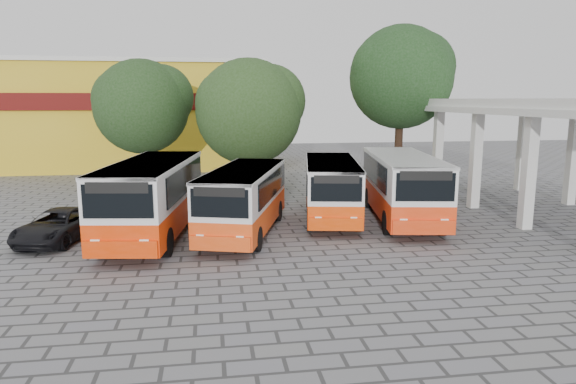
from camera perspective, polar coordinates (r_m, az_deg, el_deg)
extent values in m
plane|color=slate|center=(18.96, 7.56, -6.27)|extent=(90.00, 90.00, 0.00)
cube|color=silver|center=(30.95, 16.31, 4.54)|extent=(0.45, 0.45, 5.00)
cube|color=silver|center=(33.52, 24.58, 4.44)|extent=(0.45, 0.45, 5.00)
cube|color=silver|center=(26.55, 27.85, 8.74)|extent=(6.60, 15.60, 0.40)
cube|color=silver|center=(26.55, 27.79, 7.98)|extent=(6.80, 15.80, 0.30)
cube|color=gold|center=(43.85, -16.46, 8.07)|extent=(20.00, 10.00, 8.00)
cube|color=#590C0A|center=(38.78, -17.56, 9.55)|extent=(20.00, 0.20, 1.20)
cube|color=silver|center=(43.92, -16.74, 13.48)|extent=(20.40, 10.40, 0.30)
cube|color=#F03200|center=(20.92, -14.72, -2.32)|extent=(3.65, 8.50, 1.08)
cube|color=silver|center=(20.68, -14.88, 1.19)|extent=(3.65, 8.50, 1.51)
cube|color=silver|center=(20.59, -14.97, 3.09)|extent=(3.70, 8.51, 0.12)
cube|color=black|center=(20.86, -18.31, 1.13)|extent=(1.04, 6.72, 1.08)
cube|color=black|center=(20.58, -11.41, 1.33)|extent=(1.04, 6.72, 1.08)
cube|color=black|center=(16.64, -16.38, -0.98)|extent=(2.20, 0.37, 1.08)
cube|color=black|center=(16.56, -16.45, 0.48)|extent=(1.94, 0.35, 0.35)
cylinder|color=black|center=(18.61, -18.92, -5.42)|extent=(0.29, 1.03, 1.03)
cylinder|color=black|center=(18.33, -12.05, -5.32)|extent=(0.29, 1.03, 1.03)
cylinder|color=black|center=(23.74, -16.68, -1.97)|extent=(0.29, 1.03, 1.03)
cylinder|color=black|center=(23.53, -11.32, -1.84)|extent=(0.29, 1.03, 1.03)
cube|color=#F5480F|center=(20.76, -4.85, -2.41)|extent=(4.18, 7.61, 0.96)
cube|color=silver|center=(20.54, -4.90, 0.72)|extent=(4.18, 7.61, 1.34)
cube|color=silver|center=(20.45, -4.93, 2.42)|extent=(4.22, 7.62, 0.11)
cube|color=black|center=(20.50, -8.01, 0.67)|extent=(1.77, 5.78, 0.96)
cube|color=black|center=(20.64, -1.81, 0.83)|extent=(1.77, 5.78, 0.96)
cube|color=black|center=(16.94, -4.08, -1.27)|extent=(1.89, 0.61, 0.96)
cube|color=black|center=(16.87, -4.09, 0.00)|extent=(1.68, 0.55, 0.31)
cylinder|color=black|center=(18.51, -7.39, -5.21)|extent=(0.26, 0.91, 0.91)
cylinder|color=black|center=(18.65, -1.31, -5.01)|extent=(0.26, 0.91, 0.91)
cylinder|color=black|center=(23.11, -7.67, -2.09)|extent=(0.26, 0.91, 0.91)
cylinder|color=black|center=(23.22, -2.81, -1.95)|extent=(0.26, 0.91, 0.91)
cube|color=#EE3C00|center=(23.44, 4.80, -0.94)|extent=(3.46, 7.56, 0.96)
cube|color=silver|center=(23.25, 4.84, 1.83)|extent=(3.46, 7.56, 1.34)
cube|color=silver|center=(23.17, 4.86, 3.33)|extent=(3.50, 7.56, 0.11)
cube|color=black|center=(23.02, 2.15, 1.81)|extent=(1.13, 5.92, 0.96)
cube|color=black|center=(23.53, 7.48, 1.91)|extent=(1.13, 5.92, 0.96)
cube|color=black|center=(19.75, 7.30, 0.32)|extent=(1.93, 0.40, 0.96)
cube|color=black|center=(19.69, 7.33, 1.42)|extent=(1.71, 0.37, 0.31)
cylinder|color=black|center=(21.05, 3.67, -3.25)|extent=(0.25, 0.91, 0.91)
cylinder|color=black|center=(21.55, 8.79, -3.03)|extent=(0.25, 0.91, 0.91)
cylinder|color=black|center=(25.59, 1.42, -0.80)|extent=(0.25, 0.91, 0.91)
cylinder|color=black|center=(26.00, 5.69, -0.67)|extent=(0.25, 0.91, 0.91)
cube|color=#EF360B|center=(23.56, 12.52, -0.88)|extent=(3.72, 8.34, 1.06)
cube|color=silver|center=(23.35, 12.64, 2.17)|extent=(3.72, 8.34, 1.48)
cube|color=silver|center=(23.27, 12.70, 3.83)|extent=(3.76, 8.35, 0.12)
cube|color=black|center=(22.93, 9.78, 2.17)|extent=(1.15, 6.56, 1.06)
cube|color=black|center=(23.82, 15.40, 2.24)|extent=(1.15, 6.56, 1.06)
cube|color=black|center=(19.67, 16.88, 0.54)|extent=(2.14, 0.41, 1.06)
cube|color=black|center=(19.61, 16.95, 1.76)|extent=(1.90, 0.38, 0.34)
cylinder|color=black|center=(20.87, 12.26, -3.45)|extent=(0.28, 1.01, 1.01)
cylinder|color=black|center=(21.73, 17.63, -3.16)|extent=(0.28, 1.01, 1.01)
cylinder|color=black|center=(25.71, 8.13, -0.74)|extent=(0.28, 1.01, 1.01)
cylinder|color=black|center=(26.42, 12.66, -0.59)|extent=(0.28, 1.01, 1.01)
cylinder|color=black|center=(32.83, -15.70, 3.68)|extent=(0.40, 0.40, 3.64)
sphere|color=#1A3612|center=(32.64, -15.97, 9.11)|extent=(5.69, 5.69, 5.69)
sphere|color=#1A3612|center=(32.81, -13.95, 10.20)|extent=(3.98, 3.98, 3.98)
sphere|color=#1A3612|center=(32.58, -17.81, 9.77)|extent=(3.70, 3.70, 3.70)
cylinder|color=black|center=(30.25, -4.30, 3.42)|extent=(0.42, 0.42, 3.55)
sphere|color=#213D15|center=(30.04, -4.38, 8.88)|extent=(6.11, 6.11, 6.11)
sphere|color=#213D15|center=(30.45, -2.11, 10.07)|extent=(4.27, 4.27, 4.27)
sphere|color=#213D15|center=(29.77, -6.44, 9.72)|extent=(3.97, 3.97, 3.97)
cylinder|color=#362316|center=(33.01, 12.17, 4.81)|extent=(0.49, 0.49, 4.72)
sphere|color=#153412|center=(32.90, 12.46, 12.34)|extent=(6.29, 6.29, 6.29)
sphere|color=#153412|center=(33.67, 14.37, 13.29)|extent=(4.40, 4.40, 4.40)
sphere|color=#153412|center=(32.35, 10.75, 13.28)|extent=(4.09, 4.09, 4.09)
imported|color=black|center=(21.55, -24.17, -3.44)|extent=(2.97, 4.67, 1.20)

